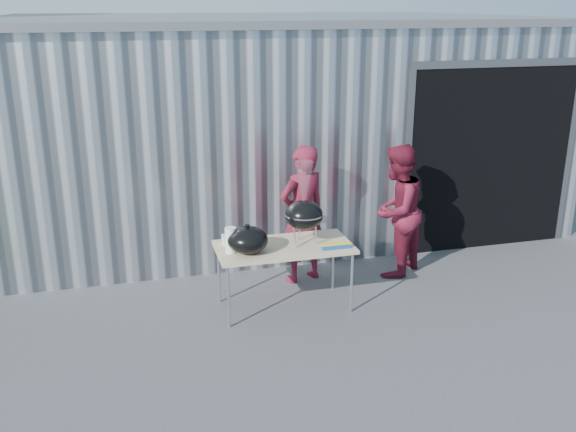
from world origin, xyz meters
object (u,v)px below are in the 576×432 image
object	(u,v)px
folding_table	(284,249)
person_cook	(302,214)
kettle_grill	(304,208)
person_bystander	(396,211)

from	to	relation	value
folding_table	person_cook	bearing A→B (deg)	59.07
kettle_grill	person_bystander	world-z (taller)	kettle_grill
folding_table	person_bystander	bearing A→B (deg)	19.68
person_cook	person_bystander	distance (m)	1.19
person_bystander	kettle_grill	bearing A→B (deg)	-15.98
folding_table	person_cook	world-z (taller)	person_cook
kettle_grill	person_cook	distance (m)	0.78
kettle_grill	person_cook	size ratio (longest dim) A/B	0.55
person_bystander	person_cook	bearing A→B (deg)	-44.22
person_cook	folding_table	bearing A→B (deg)	40.12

